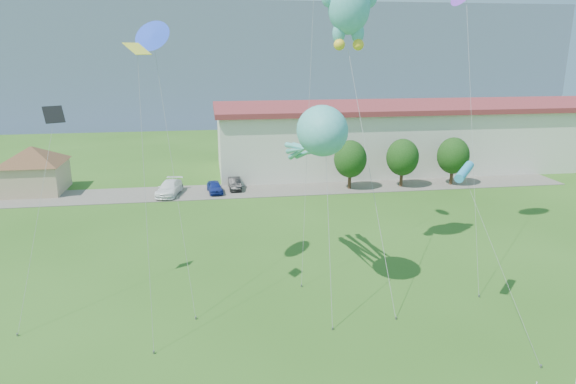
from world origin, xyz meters
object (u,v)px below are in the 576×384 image
Objects in this scene: pavilion at (33,165)px; parked_car_black at (235,183)px; warehouse at (447,134)px; parked_car_blue at (215,187)px; octopus_kite at (318,138)px; parked_car_white at (169,188)px; teddy_bear_kite at (349,0)px.

pavilion is 2.47× the size of parked_car_black.
warehouse is 16.78× the size of parked_car_blue.
pavilion is 0.77× the size of octopus_kite.
octopus_kite is (-24.63, -33.09, 5.65)m from warehouse.
parked_car_black is at bearing 99.09° from octopus_kite.
warehouse reaches higher than pavilion.
parked_car_white reaches higher than parked_car_blue.
warehouse is at bearing 53.34° from octopus_kite.
pavilion is at bearing 172.69° from parked_car_black.
parked_car_white is 0.24× the size of teddy_bear_kite.
octopus_kite reaches higher than parked_car_white.
parked_car_blue reaches higher than parked_car_black.
octopus_kite reaches higher than parked_car_black.
octopus_kite is at bearing -81.93° from parked_car_blue.
pavilion is at bearing 140.60° from teddy_bear_kite.
parked_car_white reaches higher than parked_car_black.
octopus_kite is at bearing -53.20° from parked_car_white.
teddy_bear_kite is (2.77, 3.98, 8.30)m from octopus_kite.
warehouse is 32.40m from parked_car_blue.
pavilion is 0.15× the size of warehouse.
parked_car_black is 0.31× the size of octopus_kite.
parked_car_white is (14.42, -3.54, -2.23)m from pavilion.
warehouse is 12.10× the size of parked_car_white.
parked_car_blue is at bearing 104.65° from octopus_kite.
warehouse is 41.63m from octopus_kite.
parked_car_blue is at bearing -163.01° from warehouse.
octopus_kite is at bearing -82.29° from parked_car_black.
octopus_kite is (3.98, -24.87, 9.10)m from parked_car_black.
parked_car_blue is 2.51m from parked_car_black.
warehouse is 38.99m from teddy_bear_kite.
parked_car_black is (21.40, -2.22, -2.35)m from pavilion.
pavilion is 39.40m from teddy_bear_kite.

